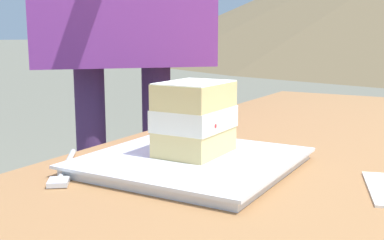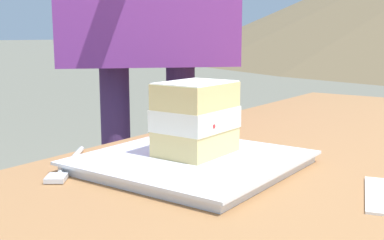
% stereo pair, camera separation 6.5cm
% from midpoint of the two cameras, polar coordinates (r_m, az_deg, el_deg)
% --- Properties ---
extents(dessert_plate, '(0.26, 0.26, 0.02)m').
position_cam_midpoint_polar(dessert_plate, '(0.66, -2.82, -4.98)').
color(dessert_plate, white).
rests_on(dessert_plate, patio_table).
extents(cake_slice, '(0.11, 0.08, 0.10)m').
position_cam_midpoint_polar(cake_slice, '(0.66, -2.48, 0.21)').
color(cake_slice, '#E0C17A').
rests_on(cake_slice, dessert_plate).
extents(dessert_fork, '(0.15, 0.12, 0.01)m').
position_cam_midpoint_polar(dessert_fork, '(0.67, -17.55, -5.60)').
color(dessert_fork, silver).
rests_on(dessert_fork, patio_table).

